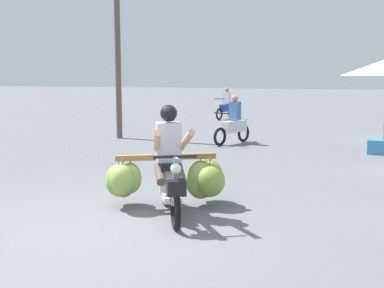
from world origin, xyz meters
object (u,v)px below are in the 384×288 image
at_px(motorbike_distant_ahead_right, 234,124).
at_px(utility_pole, 118,55).
at_px(motorbike_main_loaded, 171,176).
at_px(motorbike_distant_ahead_left, 226,106).
at_px(produce_crate, 379,147).

distance_m(motorbike_distant_ahead_right, utility_pole, 4.20).
height_order(motorbike_main_loaded, motorbike_distant_ahead_right, motorbike_main_loaded).
height_order(motorbike_distant_ahead_right, utility_pole, utility_pole).
bearing_deg(utility_pole, motorbike_distant_ahead_left, 77.77).
bearing_deg(motorbike_main_loaded, motorbike_distant_ahead_left, 100.98).
distance_m(produce_crate, utility_pole, 7.98).
bearing_deg(produce_crate, motorbike_distant_ahead_left, 126.67).
relative_size(motorbike_distant_ahead_left, motorbike_distant_ahead_right, 1.05).
height_order(motorbike_main_loaded, utility_pole, utility_pole).
bearing_deg(motorbike_distant_ahead_right, produce_crate, -9.56).
relative_size(motorbike_main_loaded, motorbike_distant_ahead_right, 1.32).
xyz_separation_m(motorbike_distant_ahead_right, produce_crate, (3.90, -0.66, -0.39)).
relative_size(motorbike_distant_ahead_right, utility_pole, 0.29).
distance_m(motorbike_main_loaded, utility_pole, 8.50).
height_order(motorbike_distant_ahead_left, produce_crate, motorbike_distant_ahead_left).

